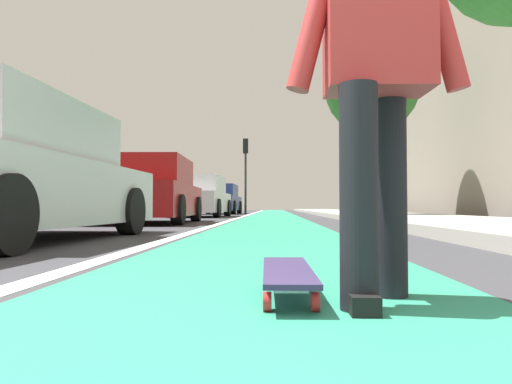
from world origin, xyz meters
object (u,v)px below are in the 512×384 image
object	(u,v)px
parked_car_end	(220,200)
street_tree_mid	(372,88)
traffic_light	(246,162)
skateboard	(287,273)
skater_person	(376,62)
parked_car_near	(4,175)
parked_car_far	(200,197)
parked_car_mid	(149,192)

from	to	relation	value
parked_car_end	street_tree_mid	bearing A→B (deg)	-147.86
parked_car_end	traffic_light	xyz separation A→B (m)	(1.82, -1.20, 2.12)
skateboard	traffic_light	world-z (taller)	traffic_light
parked_car_end	skateboard	bearing A→B (deg)	-172.51
skater_person	street_tree_mid	xyz separation A→B (m)	(12.65, -2.60, 3.12)
parked_car_end	street_tree_mid	size ratio (longest dim) A/B	0.83
parked_car_near	parked_car_far	xyz separation A→B (m)	(12.12, -0.14, 0.01)
street_tree_mid	traffic_light	bearing A→B (deg)	22.61
skater_person	parked_car_near	distance (m)	4.43
parked_car_mid	street_tree_mid	xyz separation A→B (m)	(4.01, -5.86, 3.35)
parked_car_near	traffic_light	size ratio (longest dim) A/B	1.09
parked_car_far	traffic_light	size ratio (longest dim) A/B	1.07
skater_person	traffic_light	bearing A→B (deg)	4.83
parked_car_far	traffic_light	world-z (taller)	traffic_light
skater_person	traffic_light	xyz separation A→B (m)	(23.71, 2.00, 1.91)
skateboard	parked_car_near	world-z (taller)	parked_car_near
skater_person	parked_car_far	world-z (taller)	skater_person
street_tree_mid	skater_person	bearing A→B (deg)	168.37
parked_car_far	traffic_light	xyz separation A→B (m)	(8.60, -1.11, 2.13)
parked_car_mid	parked_car_end	bearing A→B (deg)	-0.21
parked_car_near	traffic_light	bearing A→B (deg)	-3.46
parked_car_far	traffic_light	bearing A→B (deg)	-7.36
skater_person	parked_car_end	xyz separation A→B (m)	(21.89, 3.20, -0.21)
parked_car_far	street_tree_mid	world-z (taller)	street_tree_mid
parked_car_far	traffic_light	distance (m)	8.94
parked_car_near	parked_car_far	size ratio (longest dim) A/B	1.02
parked_car_mid	parked_car_far	xyz separation A→B (m)	(6.47, -0.14, 0.01)
parked_car_mid	parked_car_end	size ratio (longest dim) A/B	0.90
skateboard	skater_person	world-z (taller)	skater_person
skater_person	skateboard	bearing A→B (deg)	66.65
skateboard	parked_car_mid	distance (m)	8.99
street_tree_mid	skateboard	bearing A→B (deg)	166.73
parked_car_near	parked_car_end	xyz separation A→B (m)	(18.91, -0.05, 0.02)
parked_car_mid	skateboard	bearing A→B (deg)	-161.10
parked_car_near	parked_car_end	size ratio (longest dim) A/B	0.98
parked_car_near	street_tree_mid	xyz separation A→B (m)	(9.66, -5.86, 3.35)
skateboard	parked_car_mid	world-z (taller)	parked_car_mid
skateboard	parked_car_end	bearing A→B (deg)	7.49
parked_car_end	traffic_light	world-z (taller)	traffic_light
skateboard	parked_car_far	xyz separation A→B (m)	(14.96, 2.77, 0.62)
traffic_light	skater_person	bearing A→B (deg)	-175.17
skateboard	street_tree_mid	bearing A→B (deg)	-13.27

